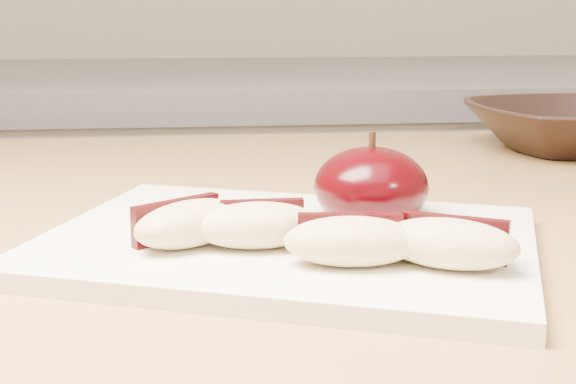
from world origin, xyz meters
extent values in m
cube|color=silver|center=(0.00, 1.20, 0.45)|extent=(2.40, 0.60, 0.90)
cube|color=slate|center=(0.00, 1.20, 0.92)|extent=(2.40, 0.62, 0.04)
cube|color=#AB844A|center=(0.00, 0.50, 0.88)|extent=(1.64, 0.64, 0.04)
cube|color=white|center=(0.09, 0.40, 0.91)|extent=(0.33, 0.28, 0.01)
ellipsoid|color=black|center=(0.15, 0.44, 0.93)|extent=(0.08, 0.08, 0.05)
cylinder|color=black|center=(0.15, 0.44, 0.96)|extent=(0.00, 0.00, 0.01)
ellipsoid|color=#D8BF89|center=(0.04, 0.38, 0.92)|extent=(0.08, 0.07, 0.02)
cube|color=black|center=(0.03, 0.39, 0.92)|extent=(0.05, 0.04, 0.02)
ellipsoid|color=#D8BF89|center=(0.08, 0.37, 0.92)|extent=(0.07, 0.03, 0.02)
cube|color=black|center=(0.08, 0.39, 0.92)|extent=(0.05, 0.01, 0.02)
ellipsoid|color=#D8BF89|center=(0.12, 0.34, 0.92)|extent=(0.07, 0.04, 0.02)
cube|color=black|center=(0.12, 0.35, 0.92)|extent=(0.05, 0.01, 0.02)
ellipsoid|color=#D8BF89|center=(0.17, 0.33, 0.92)|extent=(0.08, 0.06, 0.02)
cube|color=black|center=(0.17, 0.34, 0.92)|extent=(0.05, 0.03, 0.02)
imported|color=black|center=(0.40, 0.69, 0.92)|extent=(0.20, 0.20, 0.05)
camera|label=1|loc=(0.05, -0.04, 1.04)|focal=50.00mm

